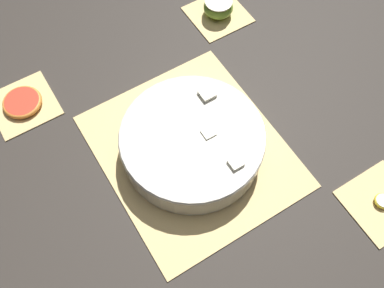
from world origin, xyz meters
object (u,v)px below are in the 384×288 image
(apple_half, at_px, (218,7))
(banana_coin_single, at_px, (383,201))
(fruit_salad_bowl, at_px, (192,141))
(grapefruit_slice, at_px, (22,102))

(apple_half, bearing_deg, banana_coin_single, 0.00)
(fruit_salad_bowl, distance_m, apple_half, 0.41)
(fruit_salad_bowl, distance_m, banana_coin_single, 0.41)
(banana_coin_single, relative_size, grapefruit_slice, 0.39)
(apple_half, distance_m, banana_coin_single, 0.61)
(fruit_salad_bowl, distance_m, grapefruit_slice, 0.41)
(fruit_salad_bowl, bearing_deg, apple_half, 138.95)
(grapefruit_slice, bearing_deg, banana_coin_single, 41.18)
(apple_half, height_order, grapefruit_slice, apple_half)
(fruit_salad_bowl, relative_size, apple_half, 4.01)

